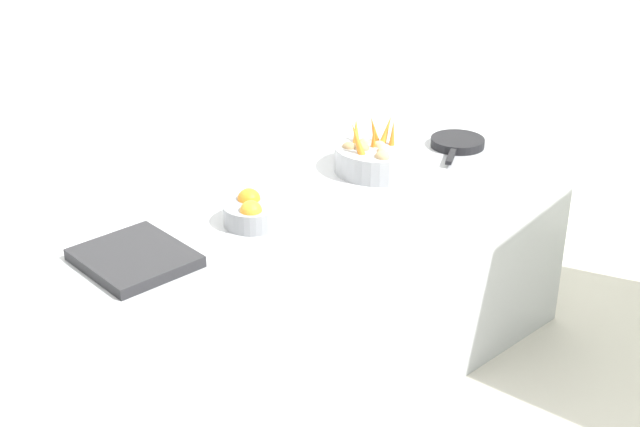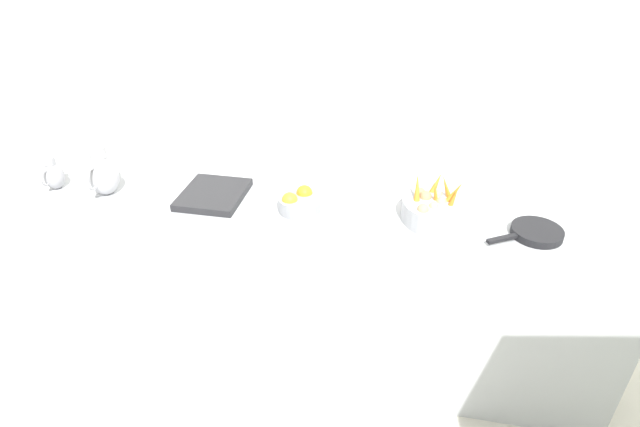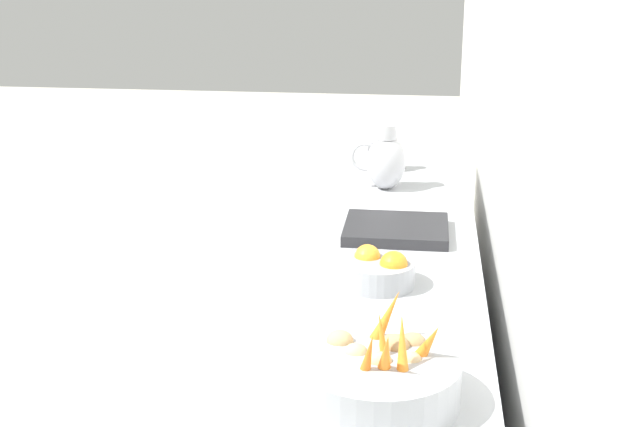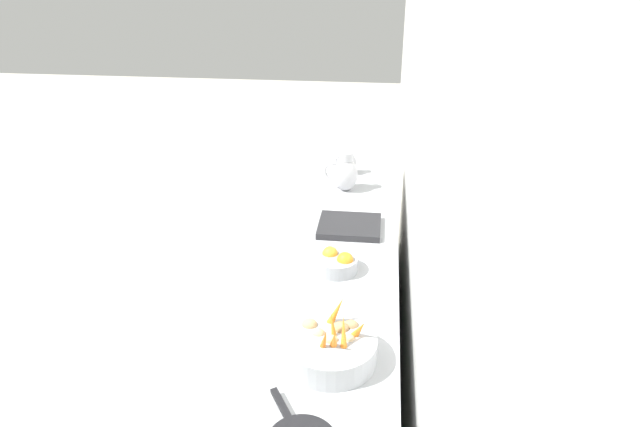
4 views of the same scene
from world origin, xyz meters
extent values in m
cube|color=white|center=(-1.95, 0.30, 1.50)|extent=(0.10, 9.31, 3.00)
cube|color=#ADAFB5|center=(-1.53, -0.20, 0.45)|extent=(0.62, 3.21, 0.89)
cylinder|color=#9EA0A5|center=(-1.58, 0.55, 0.94)|extent=(0.35, 0.35, 0.10)
torus|color=#9EA0A5|center=(-1.58, 0.55, 0.90)|extent=(0.20, 0.20, 0.01)
cone|color=orange|center=(-1.59, 0.44, 1.03)|extent=(0.09, 0.05, 0.15)
cone|color=orange|center=(-1.63, 0.57, 1.03)|extent=(0.04, 0.08, 0.14)
cone|color=orange|center=(-1.60, 0.60, 1.03)|extent=(0.05, 0.10, 0.13)
cone|color=orange|center=(-1.68, 0.52, 1.02)|extent=(0.08, 0.08, 0.11)
cone|color=orange|center=(-1.58, 0.52, 1.03)|extent=(0.05, 0.05, 0.12)
cone|color=orange|center=(-1.56, 0.60, 1.02)|extent=(0.06, 0.07, 0.12)
ellipsoid|color=tan|center=(-1.53, 0.52, 0.99)|extent=(0.05, 0.04, 0.04)
ellipsoid|color=#9E7F56|center=(-1.61, 0.48, 0.99)|extent=(0.07, 0.06, 0.05)
ellipsoid|color=tan|center=(-1.58, 0.55, 0.99)|extent=(0.06, 0.05, 0.04)
ellipsoid|color=tan|center=(-1.64, 0.53, 0.99)|extent=(0.05, 0.04, 0.04)
ellipsoid|color=tan|center=(-1.49, 0.47, 0.99)|extent=(0.06, 0.05, 0.05)
ellipsoid|color=#9E7F56|center=(-1.65, 0.45, 0.99)|extent=(0.06, 0.05, 0.04)
cylinder|color=gray|center=(-1.54, -0.10, 0.93)|extent=(0.21, 0.21, 0.07)
sphere|color=orange|center=(-1.58, -0.09, 0.96)|extent=(0.08, 0.08, 0.08)
sphere|color=orange|center=(-1.51, -0.14, 0.96)|extent=(0.08, 0.08, 0.08)
ellipsoid|color=#A3A3A8|center=(-1.51, -1.09, 1.00)|extent=(0.15, 0.15, 0.21)
cylinder|color=#A3A3A8|center=(-1.51, -1.09, 1.12)|extent=(0.08, 0.08, 0.06)
torus|color=#A3A3A8|center=(-1.43, -1.09, 1.02)|extent=(0.11, 0.01, 0.11)
ellipsoid|color=#939399|center=(-1.51, -1.38, 0.96)|extent=(0.10, 0.10, 0.14)
cylinder|color=#939399|center=(-1.51, -1.38, 1.04)|extent=(0.05, 0.05, 0.04)
torus|color=#939399|center=(-1.46, -1.38, 0.98)|extent=(0.08, 0.01, 0.08)
cube|color=#232326|center=(-1.57, -0.55, 0.91)|extent=(0.34, 0.30, 0.04)
camera|label=1|loc=(0.52, -1.70, 2.18)|focal=47.81mm
camera|label=2|loc=(0.48, 0.40, 2.14)|focal=28.53mm
camera|label=3|loc=(-1.66, 2.22, 1.85)|focal=49.66mm
camera|label=4|loc=(-1.74, 2.24, 2.32)|focal=31.86mm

